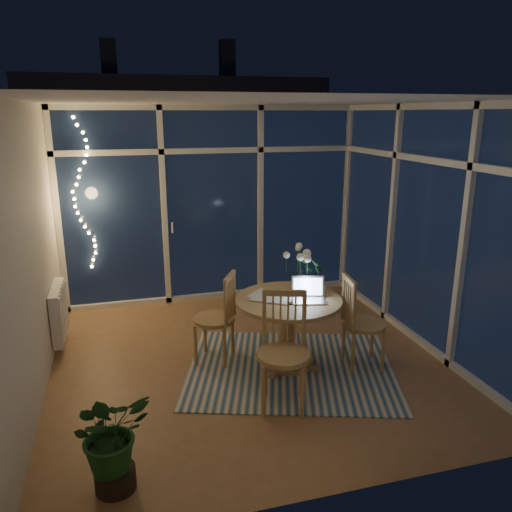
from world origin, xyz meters
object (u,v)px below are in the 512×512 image
object	(u,v)px
laptop	(309,290)
flower_vase	(301,281)
potted_plant	(112,441)
chair_right	(364,322)
chair_left	(214,317)
chair_front	(284,353)
dining_table	(288,332)

from	to	relation	value
laptop	flower_vase	xyz separation A→B (m)	(0.03, 0.31, -0.01)
potted_plant	flower_vase	bearing A→B (deg)	38.99
chair_right	potted_plant	world-z (taller)	chair_right
chair_right	potted_plant	distance (m)	2.69
chair_left	chair_front	distance (m)	1.09
chair_left	potted_plant	xyz separation A→B (m)	(-1.01, -1.65, -0.11)
dining_table	chair_left	size ratio (longest dim) A/B	1.09
dining_table	chair_right	xyz separation A→B (m)	(0.72, -0.24, 0.13)
dining_table	chair_left	world-z (taller)	chair_left
chair_right	flower_vase	size ratio (longest dim) A/B	4.64
chair_right	chair_front	xyz separation A→B (m)	(-1.01, -0.47, 0.03)
laptop	chair_right	bearing A→B (deg)	2.34
chair_left	laptop	distance (m)	1.03
potted_plant	dining_table	bearing A→B (deg)	38.28
flower_vase	potted_plant	world-z (taller)	flower_vase
chair_left	potted_plant	size ratio (longest dim) A/B	1.28
dining_table	chair_front	distance (m)	0.78
dining_table	potted_plant	world-z (taller)	potted_plant
laptop	potted_plant	world-z (taller)	laptop
laptop	chair_front	bearing A→B (deg)	-113.19
chair_front	flower_vase	size ratio (longest dim) A/B	4.95
laptop	potted_plant	size ratio (longest dim) A/B	0.43
chair_front	chair_left	bearing A→B (deg)	131.59
potted_plant	chair_front	bearing A→B (deg)	24.40
chair_left	chair_right	distance (m)	1.52
chair_left	chair_front	world-z (taller)	chair_front
chair_front	potted_plant	world-z (taller)	chair_front
flower_vase	potted_plant	distance (m)	2.51
chair_right	chair_front	bearing A→B (deg)	123.11
potted_plant	chair_right	bearing A→B (deg)	24.65
dining_table	chair_left	xyz separation A→B (m)	(-0.70, 0.30, 0.12)
dining_table	chair_left	distance (m)	0.77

